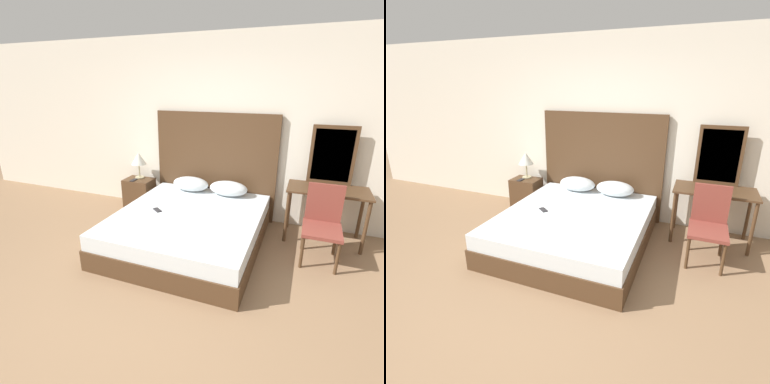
% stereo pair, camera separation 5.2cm
% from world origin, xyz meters
% --- Properties ---
extents(ground_plane, '(16.00, 16.00, 0.00)m').
position_xyz_m(ground_plane, '(0.00, 0.00, 0.00)').
color(ground_plane, '#8C6B4C').
extents(wall_back, '(10.00, 0.06, 2.70)m').
position_xyz_m(wall_back, '(0.00, 2.52, 1.35)').
color(wall_back, silver).
rests_on(wall_back, ground_plane).
extents(bed, '(1.81, 2.07, 0.44)m').
position_xyz_m(bed, '(-0.09, 1.39, 0.22)').
color(bed, '#4C331E').
rests_on(bed, ground_plane).
extents(headboard, '(1.90, 0.05, 1.62)m').
position_xyz_m(headboard, '(-0.09, 2.45, 0.81)').
color(headboard, '#4C331E').
rests_on(headboard, ground_plane).
extents(pillow_left, '(0.56, 0.34, 0.21)m').
position_xyz_m(pillow_left, '(-0.39, 2.20, 0.55)').
color(pillow_left, silver).
rests_on(pillow_left, bed).
extents(pillow_right, '(0.56, 0.34, 0.21)m').
position_xyz_m(pillow_right, '(0.21, 2.20, 0.55)').
color(pillow_right, silver).
rests_on(pillow_right, bed).
extents(phone_on_bed, '(0.16, 0.15, 0.01)m').
position_xyz_m(phone_on_bed, '(-0.51, 1.31, 0.45)').
color(phone_on_bed, '#232328').
rests_on(phone_on_bed, bed).
extents(nightstand, '(0.46, 0.35, 0.51)m').
position_xyz_m(nightstand, '(-1.33, 2.21, 0.26)').
color(nightstand, '#4C331E').
rests_on(nightstand, ground_plane).
extents(table_lamp, '(0.25, 0.25, 0.43)m').
position_xyz_m(table_lamp, '(-1.34, 2.28, 0.83)').
color(table_lamp, tan).
rests_on(table_lamp, nightstand).
extents(phone_on_nightstand, '(0.08, 0.15, 0.01)m').
position_xyz_m(phone_on_nightstand, '(-1.37, 2.12, 0.52)').
color(phone_on_nightstand, black).
rests_on(phone_on_nightstand, nightstand).
extents(vanity_desk, '(1.00, 0.53, 0.73)m').
position_xyz_m(vanity_desk, '(1.55, 2.14, 0.61)').
color(vanity_desk, '#4C331E').
rests_on(vanity_desk, ground_plane).
extents(vanity_mirror, '(0.56, 0.03, 0.78)m').
position_xyz_m(vanity_mirror, '(1.55, 2.38, 1.12)').
color(vanity_mirror, '#4C331E').
rests_on(vanity_mirror, vanity_desk).
extents(chair, '(0.43, 0.50, 0.90)m').
position_xyz_m(chair, '(1.51, 1.65, 0.49)').
color(chair, brown).
rests_on(chair, ground_plane).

